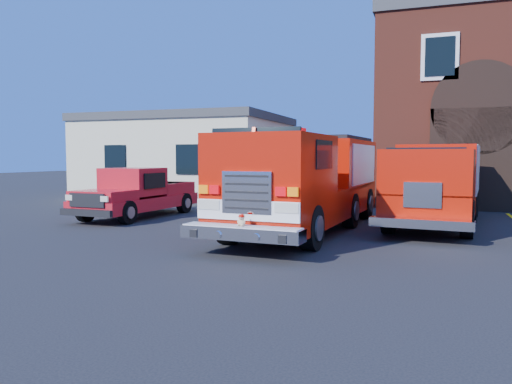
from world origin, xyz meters
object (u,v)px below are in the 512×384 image
(secondary_truck, at_px, (437,181))
(side_building, at_px, (189,155))
(fire_engine, at_px, (308,180))
(pickup_truck, at_px, (138,194))

(secondary_truck, bearing_deg, side_building, 146.86)
(fire_engine, height_order, pickup_truck, fire_engine)
(side_building, xyz_separation_m, pickup_truck, (3.11, -9.98, -1.39))
(side_building, relative_size, secondary_truck, 1.30)
(pickup_truck, height_order, secondary_truck, secondary_truck)
(side_building, xyz_separation_m, secondary_truck, (12.97, -8.47, -0.85))
(secondary_truck, bearing_deg, fire_engine, -143.80)
(side_building, height_order, pickup_truck, side_building)
(secondary_truck, bearing_deg, pickup_truck, -171.28)
(fire_engine, bearing_deg, side_building, 130.62)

